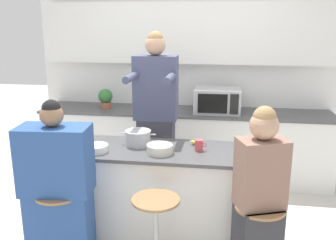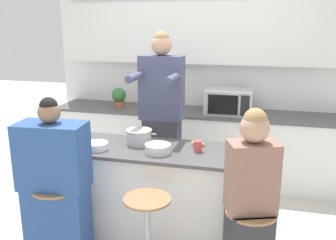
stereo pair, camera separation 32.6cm
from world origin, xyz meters
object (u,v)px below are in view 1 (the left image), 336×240
bar_stool_leftmost (61,230)px  fruit_bowl (96,148)px  bar_stool_center (156,237)px  microwave (217,100)px  kitchen_island (167,195)px  person_seated_near (258,208)px  person_cooking (156,124)px  cooking_pot (138,138)px  coffee_cup_far (250,155)px  person_wrapped_blanket (58,195)px  banana_bunch (197,142)px  coffee_cup_near (199,145)px  potted_plant (105,98)px

bar_stool_leftmost → fruit_bowl: fruit_bowl is taller
bar_stool_center → microwave: size_ratio=1.24×
kitchen_island → person_seated_near: person_seated_near is taller
person_cooking → cooking_pot: bearing=-97.0°
kitchen_island → person_seated_near: (0.75, -0.56, 0.22)m
coffee_cup_far → microwave: size_ratio=0.21×
cooking_pot → microwave: (0.68, 1.36, 0.09)m
bar_stool_center → coffee_cup_far: coffee_cup_far is taller
coffee_cup_far → fruit_bowl: bearing=179.2°
person_wrapped_blanket → cooking_pot: (0.49, 0.64, 0.29)m
kitchen_island → person_seated_near: 0.96m
bar_stool_center → fruit_bowl: (-0.59, 0.41, 0.54)m
cooking_pot → banana_bunch: 0.54m
person_seated_near → cooking_pot: (-1.03, 0.64, 0.28)m
bar_stool_center → banana_bunch: (0.25, 0.74, 0.53)m
coffee_cup_near → person_cooking: bearing=129.0°
person_cooking → banana_bunch: bearing=-43.5°
microwave → coffee_cup_far: bearing=-79.6°
bar_stool_leftmost → cooking_pot: bearing=53.4°
potted_plant → bar_stool_leftmost: bearing=-82.8°
bar_stool_leftmost → bar_stool_center: bearing=0.7°
kitchen_island → coffee_cup_near: bearing=2.7°
bar_stool_leftmost → banana_bunch: 1.37m
bar_stool_center → person_wrapped_blanket: bearing=179.6°
banana_bunch → potted_plant: (-1.27, 1.30, 0.12)m
person_cooking → person_seated_near: 1.54m
kitchen_island → fruit_bowl: 0.77m
kitchen_island → person_cooking: size_ratio=1.01×
microwave → bar_stool_leftmost: bearing=-120.0°
person_cooking → microwave: bearing=53.9°
cooking_pot → coffee_cup_far: (0.97, -0.25, -0.02)m
kitchen_island → person_cooking: 0.81m
fruit_bowl → microwave: microwave is taller
person_seated_near → microwave: bearing=80.0°
fruit_bowl → potted_plant: size_ratio=0.82×
person_seated_near → coffee_cup_near: size_ratio=13.87×
bar_stool_center → coffee_cup_near: (0.28, 0.58, 0.56)m
coffee_cup_far → bar_stool_center: bearing=-150.4°
coffee_cup_far → banana_bunch: size_ratio=0.85×
person_seated_near → person_wrapped_blanket: bearing=160.1°
fruit_bowl → potted_plant: 1.68m
cooking_pot → microwave: bearing=63.5°
bar_stool_center → fruit_bowl: 0.90m
cooking_pot → person_cooking: bearing=82.7°
kitchen_island → coffee_cup_near: coffee_cup_near is taller
bar_stool_leftmost → kitchen_island: bearing=36.8°
cooking_pot → microwave: microwave is taller
fruit_bowl → coffee_cup_far: size_ratio=1.72×
bar_stool_leftmost → person_seated_near: (1.51, 0.01, 0.30)m
person_wrapped_blanket → person_seated_near: (1.52, -0.00, 0.00)m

